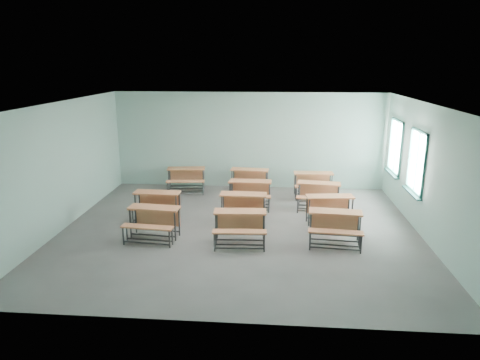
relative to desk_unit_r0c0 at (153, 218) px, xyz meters
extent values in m
cube|color=slate|center=(2.02, 0.67, -0.53)|extent=(9.00, 8.00, 0.02)
cube|color=white|center=(2.02, 0.67, 2.69)|extent=(9.00, 8.00, 0.02)
cube|color=#A9D3C6|center=(2.02, 4.68, 1.08)|extent=(9.00, 0.02, 3.20)
cube|color=#A9D3C6|center=(2.02, -3.34, 1.08)|extent=(9.00, 0.02, 3.20)
cube|color=#A9D3C6|center=(-2.49, 0.67, 1.08)|extent=(0.02, 8.00, 3.20)
cube|color=#A9D3C6|center=(6.53, 0.67, 1.08)|extent=(0.02, 8.00, 3.20)
cube|color=#1A4A43|center=(6.49, 3.47, 0.41)|extent=(0.06, 1.20, 0.06)
cube|color=#1A4A43|center=(6.49, 3.47, 1.95)|extent=(0.06, 1.20, 0.06)
cube|color=#1A4A43|center=(6.49, 2.90, 1.18)|extent=(0.06, 0.06, 1.60)
cube|color=#1A4A43|center=(6.49, 4.04, 1.18)|extent=(0.06, 0.06, 1.60)
cube|color=#1A4A43|center=(6.49, 3.47, 1.18)|extent=(0.04, 0.04, 1.48)
cube|color=#1A4A43|center=(6.49, 3.47, 1.18)|extent=(0.04, 1.08, 0.04)
cube|color=#1A4A43|center=(6.45, 3.47, 0.35)|extent=(0.14, 1.28, 0.04)
cube|color=white|center=(6.52, 3.47, 1.18)|extent=(0.01, 1.08, 1.48)
cube|color=#1A4A43|center=(6.49, 1.47, 0.41)|extent=(0.06, 1.20, 0.06)
cube|color=#1A4A43|center=(6.49, 1.47, 1.95)|extent=(0.06, 1.20, 0.06)
cube|color=#1A4A43|center=(6.49, 0.90, 1.18)|extent=(0.06, 0.06, 1.60)
cube|color=#1A4A43|center=(6.49, 2.04, 1.18)|extent=(0.06, 0.06, 1.60)
cube|color=#1A4A43|center=(6.49, 1.47, 1.18)|extent=(0.04, 0.04, 1.48)
cube|color=#1A4A43|center=(6.49, 1.47, 1.18)|extent=(0.04, 1.08, 0.04)
cube|color=#1A4A43|center=(6.45, 1.47, 0.35)|extent=(0.14, 1.28, 0.04)
cube|color=white|center=(6.52, 1.47, 1.18)|extent=(0.01, 1.08, 1.48)
cube|color=#CD764A|center=(0.01, 0.11, 0.23)|extent=(1.26, 0.52, 0.04)
cube|color=#CD764A|center=(0.03, 0.30, -0.08)|extent=(1.17, 0.13, 0.42)
cylinder|color=#3D3F42|center=(-0.57, 0.00, -0.15)|extent=(0.04, 0.04, 0.73)
cylinder|color=#3D3F42|center=(0.56, -0.10, -0.15)|extent=(0.04, 0.04, 0.73)
cylinder|color=#3D3F42|center=(-0.54, 0.32, -0.15)|extent=(0.04, 0.04, 0.73)
cylinder|color=#3D3F42|center=(0.59, 0.22, -0.15)|extent=(0.04, 0.04, 0.73)
cube|color=#3D3F42|center=(0.00, -0.05, -0.41)|extent=(1.13, 0.13, 0.03)
cube|color=#3D3F42|center=(0.02, 0.27, -0.41)|extent=(1.13, 0.13, 0.03)
cube|color=#CD764A|center=(-0.03, -0.38, -0.07)|extent=(1.25, 0.37, 0.04)
cylinder|color=#3D3F42|center=(-0.60, -0.43, -0.30)|extent=(0.04, 0.04, 0.43)
cylinder|color=#3D3F42|center=(0.52, -0.53, -0.30)|extent=(0.04, 0.04, 0.43)
cylinder|color=#3D3F42|center=(-0.59, -0.23, -0.30)|extent=(0.04, 0.04, 0.43)
cylinder|color=#3D3F42|center=(0.54, -0.33, -0.30)|extent=(0.04, 0.04, 0.43)
cube|color=#3D3F42|center=(-0.04, -0.48, -0.43)|extent=(1.13, 0.13, 0.03)
cube|color=#3D3F42|center=(-0.03, -0.28, -0.43)|extent=(1.13, 0.13, 0.03)
cube|color=#CD764A|center=(2.10, 0.00, 0.23)|extent=(1.25, 0.47, 0.04)
cube|color=#CD764A|center=(2.09, 0.19, -0.08)|extent=(1.17, 0.08, 0.42)
cylinder|color=#3D3F42|center=(1.55, -0.19, -0.15)|extent=(0.04, 0.04, 0.73)
cylinder|color=#3D3F42|center=(2.67, -0.13, -0.15)|extent=(0.04, 0.04, 0.73)
cylinder|color=#3D3F42|center=(1.53, 0.13, -0.15)|extent=(0.04, 0.04, 0.73)
cylinder|color=#3D3F42|center=(2.66, 0.19, -0.15)|extent=(0.04, 0.04, 0.73)
cube|color=#3D3F42|center=(2.11, -0.16, -0.41)|extent=(1.13, 0.09, 0.03)
cube|color=#3D3F42|center=(2.09, 0.16, -0.41)|extent=(1.13, 0.09, 0.03)
cube|color=#CD764A|center=(2.13, -0.49, -0.07)|extent=(1.24, 0.32, 0.04)
cylinder|color=#3D3F42|center=(1.57, -0.62, -0.30)|extent=(0.04, 0.04, 0.43)
cylinder|color=#3D3F42|center=(2.69, -0.56, -0.30)|extent=(0.04, 0.04, 0.43)
cylinder|color=#3D3F42|center=(1.56, -0.42, -0.30)|extent=(0.04, 0.04, 0.43)
cylinder|color=#3D3F42|center=(2.68, -0.36, -0.30)|extent=(0.04, 0.04, 0.43)
cube|color=#3D3F42|center=(2.13, -0.59, -0.43)|extent=(1.13, 0.09, 0.03)
cube|color=#3D3F42|center=(2.12, -0.39, -0.43)|extent=(1.13, 0.09, 0.03)
cube|color=#CD764A|center=(4.34, 0.16, 0.23)|extent=(1.26, 0.51, 0.04)
cube|color=#CD764A|center=(4.35, 0.35, -0.08)|extent=(1.17, 0.12, 0.42)
cylinder|color=#3D3F42|center=(3.76, 0.04, -0.15)|extent=(0.04, 0.04, 0.73)
cylinder|color=#3D3F42|center=(4.88, -0.05, -0.15)|extent=(0.04, 0.04, 0.73)
cylinder|color=#3D3F42|center=(3.79, 0.37, -0.15)|extent=(0.04, 0.04, 0.73)
cylinder|color=#3D3F42|center=(4.91, 0.27, -0.15)|extent=(0.04, 0.04, 0.73)
cube|color=#3D3F42|center=(4.32, -0.01, -0.41)|extent=(1.13, 0.13, 0.03)
cube|color=#3D3F42|center=(4.35, 0.32, -0.41)|extent=(1.13, 0.13, 0.03)
cube|color=#CD764A|center=(4.30, -0.33, -0.07)|extent=(1.25, 0.36, 0.04)
cylinder|color=#3D3F42|center=(3.73, -0.38, -0.30)|extent=(0.04, 0.04, 0.43)
cylinder|color=#3D3F42|center=(4.85, -0.48, -0.30)|extent=(0.04, 0.04, 0.43)
cylinder|color=#3D3F42|center=(3.74, -0.19, -0.30)|extent=(0.04, 0.04, 0.43)
cylinder|color=#3D3F42|center=(4.86, -0.28, -0.30)|extent=(0.04, 0.04, 0.43)
cube|color=#3D3F42|center=(4.29, -0.43, -0.43)|extent=(1.13, 0.13, 0.03)
cube|color=#3D3F42|center=(4.30, -0.24, -0.43)|extent=(1.13, 0.13, 0.03)
cube|color=#CD764A|center=(-0.25, 1.34, 0.23)|extent=(1.24, 0.45, 0.04)
cube|color=#CD764A|center=(-0.25, 1.52, -0.08)|extent=(1.17, 0.06, 0.42)
cylinder|color=#3D3F42|center=(-0.82, 1.19, -0.15)|extent=(0.04, 0.04, 0.73)
cylinder|color=#3D3F42|center=(0.30, 1.15, -0.15)|extent=(0.04, 0.04, 0.73)
cylinder|color=#3D3F42|center=(-0.81, 1.52, -0.15)|extent=(0.04, 0.04, 0.73)
cylinder|color=#3D3F42|center=(0.31, 1.48, -0.15)|extent=(0.04, 0.04, 0.73)
cube|color=#3D3F42|center=(-0.26, 1.17, -0.41)|extent=(1.13, 0.07, 0.03)
cube|color=#3D3F42|center=(-0.25, 1.50, -0.41)|extent=(1.13, 0.07, 0.03)
cube|color=#CD764A|center=(-0.27, 0.84, -0.07)|extent=(1.24, 0.30, 0.04)
cylinder|color=#3D3F42|center=(-0.84, 0.77, -0.30)|extent=(0.04, 0.04, 0.43)
cylinder|color=#3D3F42|center=(0.29, 0.73, -0.30)|extent=(0.04, 0.04, 0.43)
cylinder|color=#3D3F42|center=(-0.83, 0.96, -0.30)|extent=(0.04, 0.04, 0.43)
cylinder|color=#3D3F42|center=(0.30, 0.92, -0.30)|extent=(0.04, 0.04, 0.43)
cube|color=#3D3F42|center=(-0.27, 0.75, -0.43)|extent=(1.13, 0.07, 0.03)
cube|color=#3D3F42|center=(-0.27, 0.94, -0.43)|extent=(1.13, 0.07, 0.03)
cube|color=#CD764A|center=(2.08, 1.37, 0.23)|extent=(1.24, 0.43, 0.04)
cube|color=#CD764A|center=(2.08, 1.56, -0.08)|extent=(1.17, 0.04, 0.42)
cylinder|color=#3D3F42|center=(1.51, 1.22, -0.15)|extent=(0.04, 0.04, 0.73)
cylinder|color=#3D3F42|center=(2.64, 1.19, -0.15)|extent=(0.04, 0.04, 0.73)
cylinder|color=#3D3F42|center=(1.52, 1.54, -0.15)|extent=(0.04, 0.04, 0.73)
cylinder|color=#3D3F42|center=(2.65, 1.52, -0.15)|extent=(0.04, 0.04, 0.73)
cube|color=#3D3F42|center=(2.08, 1.20, -0.41)|extent=(1.13, 0.05, 0.03)
cube|color=#3D3F42|center=(2.08, 1.53, -0.41)|extent=(1.13, 0.05, 0.03)
cube|color=#CD764A|center=(2.07, 0.88, -0.07)|extent=(1.23, 0.28, 0.04)
cylinder|color=#3D3F42|center=(1.51, 0.79, -0.30)|extent=(0.04, 0.04, 0.43)
cylinder|color=#3D3F42|center=(2.63, 0.77, -0.30)|extent=(0.04, 0.04, 0.43)
cylinder|color=#3D3F42|center=(1.51, 0.98, -0.30)|extent=(0.04, 0.04, 0.43)
cylinder|color=#3D3F42|center=(2.64, 0.96, -0.30)|extent=(0.04, 0.04, 0.43)
cube|color=#3D3F42|center=(2.07, 0.78, -0.43)|extent=(1.13, 0.05, 0.03)
cube|color=#3D3F42|center=(2.07, 0.97, -0.43)|extent=(1.13, 0.05, 0.03)
cube|color=#CD764A|center=(4.35, 1.35, 0.23)|extent=(1.27, 0.55, 0.04)
cube|color=#CD764A|center=(4.33, 1.54, -0.08)|extent=(1.16, 0.15, 0.42)
cylinder|color=#3D3F42|center=(3.81, 1.12, -0.15)|extent=(0.04, 0.04, 0.73)
cylinder|color=#3D3F42|center=(4.93, 1.25, -0.15)|extent=(0.04, 0.04, 0.73)
cylinder|color=#3D3F42|center=(3.77, 1.45, -0.15)|extent=(0.04, 0.04, 0.73)
cylinder|color=#3D3F42|center=(4.89, 1.58, -0.15)|extent=(0.04, 0.04, 0.73)
cube|color=#3D3F42|center=(4.37, 1.19, -0.41)|extent=(1.12, 0.16, 0.03)
cube|color=#3D3F42|center=(4.33, 1.51, -0.41)|extent=(1.12, 0.16, 0.03)
cube|color=#CD764A|center=(4.41, 0.86, -0.07)|extent=(1.25, 0.40, 0.04)
cylinder|color=#3D3F42|center=(3.86, 0.70, -0.30)|extent=(0.04, 0.04, 0.43)
cylinder|color=#3D3F42|center=(4.98, 0.83, -0.30)|extent=(0.04, 0.04, 0.43)
cylinder|color=#3D3F42|center=(3.84, 0.89, -0.30)|extent=(0.04, 0.04, 0.43)
cylinder|color=#3D3F42|center=(4.96, 1.02, -0.30)|extent=(0.04, 0.04, 0.43)
cube|color=#3D3F42|center=(4.42, 0.76, -0.43)|extent=(1.12, 0.16, 0.03)
cube|color=#3D3F42|center=(4.40, 0.96, -0.43)|extent=(1.12, 0.16, 0.03)
cube|color=#CD764A|center=(2.20, 2.66, 0.23)|extent=(1.24, 0.43, 0.04)
cube|color=#CD764A|center=(2.20, 2.85, -0.08)|extent=(1.17, 0.04, 0.42)
cylinder|color=#3D3F42|center=(1.63, 2.50, -0.15)|extent=(0.04, 0.04, 0.73)
cylinder|color=#3D3F42|center=(2.76, 2.49, -0.15)|extent=(0.04, 0.04, 0.73)
cylinder|color=#3D3F42|center=(1.64, 2.83, -0.15)|extent=(0.04, 0.04, 0.73)
cylinder|color=#3D3F42|center=(2.76, 2.82, -0.15)|extent=(0.04, 0.04, 0.73)
cube|color=#3D3F42|center=(2.20, 2.50, -0.41)|extent=(1.13, 0.05, 0.03)
cube|color=#3D3F42|center=(2.20, 2.82, -0.41)|extent=(1.13, 0.05, 0.03)
cube|color=#CD764A|center=(2.19, 2.17, -0.07)|extent=(1.23, 0.27, 0.04)
cylinder|color=#3D3F42|center=(1.63, 2.08, -0.30)|extent=(0.04, 0.04, 0.43)
cylinder|color=#3D3F42|center=(2.75, 2.06, -0.30)|extent=(0.04, 0.04, 0.43)
cylinder|color=#3D3F42|center=(1.63, 2.27, -0.30)|extent=(0.04, 0.04, 0.43)
cylinder|color=#3D3F42|center=(2.76, 2.26, -0.30)|extent=(0.04, 0.04, 0.43)
cube|color=#3D3F42|center=(2.19, 2.07, -0.43)|extent=(1.13, 0.05, 0.03)
cube|color=#3D3F42|center=(2.19, 2.26, -0.43)|extent=(1.13, 0.05, 0.03)
cube|color=#CD764A|center=(4.19, 2.62, 0.23)|extent=(1.27, 0.54, 0.04)
cube|color=#CD764A|center=(4.21, 2.81, -0.08)|extent=(1.16, 0.15, 0.42)
cylinder|color=#3D3F42|center=(3.61, 2.52, -0.15)|extent=(0.04, 0.04, 0.73)
cylinder|color=#3D3F42|center=(4.73, 2.39, -0.15)|extent=(0.04, 0.04, 0.73)
cylinder|color=#3D3F42|center=(3.65, 2.84, -0.15)|extent=(0.04, 0.04, 0.73)
cylinder|color=#3D3F42|center=(4.77, 2.72, -0.15)|extent=(0.04, 0.04, 0.73)
cube|color=#3D3F42|center=(4.17, 2.46, -0.41)|extent=(1.12, 0.15, 0.03)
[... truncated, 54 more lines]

